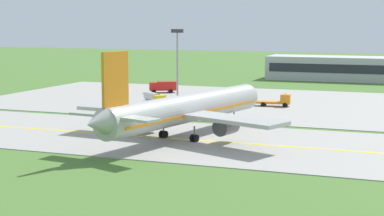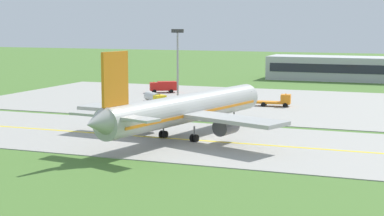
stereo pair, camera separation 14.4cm
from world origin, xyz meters
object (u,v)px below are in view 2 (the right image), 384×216
Objects in this scene: airplane_lead at (185,109)px; service_truck_baggage at (155,99)px; service_truck_fuel at (207,99)px; service_truck_pushback at (279,101)px; apron_light_mast at (178,57)px; service_truck_catering at (163,86)px.

airplane_lead reaches higher than service_truck_baggage.
service_truck_fuel is at bearing 104.22° from airplane_lead.
service_truck_fuel is 13.90m from service_truck_pushback.
service_truck_fuel is 0.43× the size of apron_light_mast.
apron_light_mast reaches higher than airplane_lead.
apron_light_mast is at bearing 164.67° from service_truck_fuel.
service_truck_catering is (-7.67, 21.75, -0.00)m from service_truck_baggage.
apron_light_mast is at bearing -58.72° from service_truck_catering.
service_truck_fuel is 1.02× the size of service_truck_catering.
apron_light_mast is at bearing 113.80° from airplane_lead.
service_truck_pushback is at bearing 82.79° from airplane_lead.
service_truck_baggage reaches higher than service_truck_catering.
service_truck_baggage is at bearing 121.33° from airplane_lead.
service_truck_fuel is at bearing -155.12° from service_truck_pushback.
service_truck_fuel is at bearing -15.33° from apron_light_mast.
service_truck_fuel reaches higher than service_truck_pushback.
service_truck_baggage reaches higher than service_truck_pushback.
apron_light_mast reaches higher than service_truck_pushback.
airplane_lead is 32.32m from service_truck_fuel.
airplane_lead is 5.96× the size of service_truck_pushback.
apron_light_mast is at bearing 52.14° from service_truck_baggage.
airplane_lead reaches higher than service_truck_pushback.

